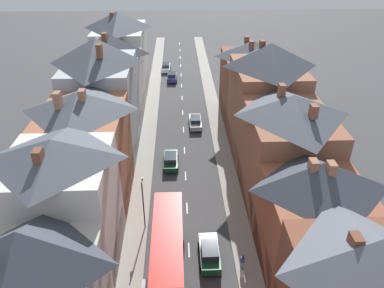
{
  "coord_description": "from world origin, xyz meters",
  "views": [
    {
      "loc": [
        -0.73,
        -13.11,
        25.83
      ],
      "look_at": [
        0.96,
        28.63,
        1.75
      ],
      "focal_mm": 35.0,
      "sensor_mm": 36.0,
      "label": 1
    }
  ],
  "objects": [
    {
      "name": "pavement_left",
      "position": [
        -5.1,
        38.0,
        0.07
      ],
      "size": [
        2.2,
        104.0,
        0.14
      ],
      "primitive_type": "cube",
      "color": "gray",
      "rests_on": "ground"
    },
    {
      "name": "pavement_right",
      "position": [
        5.1,
        38.0,
        0.07
      ],
      "size": [
        2.2,
        104.0,
        0.14
      ],
      "primitive_type": "cube",
      "color": "gray",
      "rests_on": "ground"
    },
    {
      "name": "centre_line_dashes",
      "position": [
        0.0,
        36.0,
        0.01
      ],
      "size": [
        0.14,
        97.8,
        0.01
      ],
      "color": "silver",
      "rests_on": "ground"
    },
    {
      "name": "terrace_row_left",
      "position": [
        -10.19,
        24.81,
        6.4
      ],
      "size": [
        8.0,
        67.34,
        14.94
      ],
      "color": "#ADB2B7",
      "rests_on": "ground"
    },
    {
      "name": "terrace_row_right",
      "position": [
        10.19,
        16.41,
        6.34
      ],
      "size": [
        8.0,
        57.91,
        14.44
      ],
      "color": "#A36042",
      "rests_on": "ground"
    },
    {
      "name": "double_decker_bus_lead",
      "position": [
        -1.81,
        8.73,
        2.82
      ],
      "size": [
        2.74,
        10.8,
        5.3
      ],
      "color": "red",
      "rests_on": "ground"
    },
    {
      "name": "car_near_blue",
      "position": [
        -3.1,
        62.51,
        0.82
      ],
      "size": [
        1.9,
        4.55,
        1.63
      ],
      "color": "silver",
      "rests_on": "ground"
    },
    {
      "name": "car_near_silver",
      "position": [
        1.8,
        36.94,
        0.82
      ],
      "size": [
        1.9,
        4.53,
        1.62
      ],
      "color": "#B7BABF",
      "rests_on": "ground"
    },
    {
      "name": "car_parked_left_a",
      "position": [
        1.8,
        10.79,
        0.84
      ],
      "size": [
        1.9,
        4.43,
        1.66
      ],
      "color": "#144728",
      "rests_on": "ground"
    },
    {
      "name": "car_parked_right_a",
      "position": [
        -1.8,
        26.36,
        0.8
      ],
      "size": [
        1.9,
        4.42,
        1.59
      ],
      "color": "#144728",
      "rests_on": "ground"
    },
    {
      "name": "car_mid_black",
      "position": [
        -1.8,
        56.51,
        0.85
      ],
      "size": [
        1.9,
        4.14,
        1.69
      ],
      "color": "navy",
      "rests_on": "ground"
    },
    {
      "name": "pedestrian_near_right",
      "position": [
        4.52,
        9.49,
        1.03
      ],
      "size": [
        0.36,
        0.22,
        1.61
      ],
      "color": "gray",
      "rests_on": "pavement_right"
    },
    {
      "name": "street_lamp",
      "position": [
        -4.25,
        15.31,
        3.24
      ],
      "size": [
        0.2,
        1.12,
        5.5
      ],
      "color": "black",
      "rests_on": "ground"
    }
  ]
}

